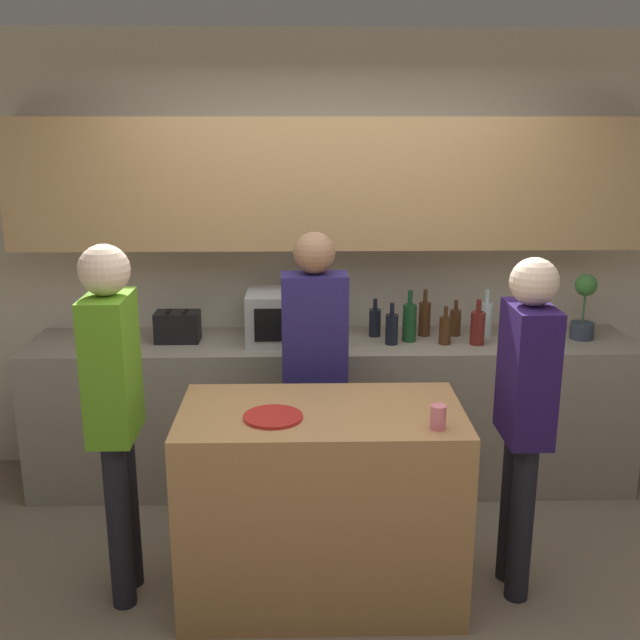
% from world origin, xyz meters
% --- Properties ---
extents(ground_plane, '(14.00, 14.00, 0.00)m').
position_xyz_m(ground_plane, '(0.00, 0.00, 0.00)').
color(ground_plane, '#7F705B').
extents(back_wall, '(6.40, 0.40, 2.70)m').
position_xyz_m(back_wall, '(0.00, 1.66, 1.54)').
color(back_wall, beige).
rests_on(back_wall, ground_plane).
extents(back_counter, '(3.60, 0.62, 0.91)m').
position_xyz_m(back_counter, '(0.00, 1.39, 0.45)').
color(back_counter, gray).
rests_on(back_counter, ground_plane).
extents(kitchen_island, '(1.28, 0.69, 0.93)m').
position_xyz_m(kitchen_island, '(-0.09, 0.25, 0.46)').
color(kitchen_island, '#B27F4C').
rests_on(kitchen_island, ground_plane).
extents(microwave, '(0.52, 0.39, 0.30)m').
position_xyz_m(microwave, '(-0.24, 1.39, 1.06)').
color(microwave, '#B7BABC').
rests_on(microwave, back_counter).
extents(toaster, '(0.26, 0.16, 0.18)m').
position_xyz_m(toaster, '(-0.91, 1.39, 1.00)').
color(toaster, black).
rests_on(toaster, back_counter).
extents(potted_plant, '(0.14, 0.14, 0.39)m').
position_xyz_m(potted_plant, '(1.50, 1.39, 1.11)').
color(potted_plant, '#333D4C').
rests_on(potted_plant, back_counter).
extents(bottle_0, '(0.07, 0.07, 0.23)m').
position_xyz_m(bottle_0, '(0.26, 1.48, 1.00)').
color(bottle_0, black).
rests_on(bottle_0, back_counter).
extents(bottle_1, '(0.07, 0.07, 0.25)m').
position_xyz_m(bottle_1, '(0.35, 1.31, 1.00)').
color(bottle_1, black).
rests_on(bottle_1, back_counter).
extents(bottle_2, '(0.08, 0.08, 0.31)m').
position_xyz_m(bottle_2, '(0.46, 1.37, 1.03)').
color(bottle_2, '#194723').
rests_on(bottle_2, back_counter).
extents(bottle_3, '(0.07, 0.07, 0.29)m').
position_xyz_m(bottle_3, '(0.57, 1.48, 1.02)').
color(bottle_3, '#472814').
rests_on(bottle_3, back_counter).
extents(bottle_4, '(0.07, 0.07, 0.23)m').
position_xyz_m(bottle_4, '(0.66, 1.30, 1.00)').
color(bottle_4, '#472814').
rests_on(bottle_4, back_counter).
extents(bottle_5, '(0.07, 0.07, 0.22)m').
position_xyz_m(bottle_5, '(0.75, 1.48, 0.99)').
color(bottle_5, '#472814').
rests_on(bottle_5, back_counter).
extents(bottle_6, '(0.08, 0.08, 0.27)m').
position_xyz_m(bottle_6, '(0.85, 1.29, 1.01)').
color(bottle_6, maroon).
rests_on(bottle_6, back_counter).
extents(bottle_7, '(0.08, 0.08, 0.28)m').
position_xyz_m(bottle_7, '(0.94, 1.48, 1.02)').
color(bottle_7, silver).
rests_on(bottle_7, back_counter).
extents(plate_on_island, '(0.26, 0.26, 0.01)m').
position_xyz_m(plate_on_island, '(-0.31, 0.16, 0.94)').
color(plate_on_island, red).
rests_on(plate_on_island, kitchen_island).
extents(cup_0, '(0.07, 0.07, 0.10)m').
position_xyz_m(cup_0, '(0.39, 0.03, 0.98)').
color(cup_0, pink).
rests_on(cup_0, kitchen_island).
extents(person_left, '(0.21, 0.34, 1.62)m').
position_xyz_m(person_left, '(0.83, 0.26, 0.96)').
color(person_left, black).
rests_on(person_left, ground_plane).
extents(person_center, '(0.35, 0.22, 1.64)m').
position_xyz_m(person_center, '(-0.11, 0.86, 0.98)').
color(person_center, black).
rests_on(person_center, ground_plane).
extents(person_right, '(0.22, 0.34, 1.68)m').
position_xyz_m(person_right, '(-1.01, 0.25, 1.00)').
color(person_right, black).
rests_on(person_right, ground_plane).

